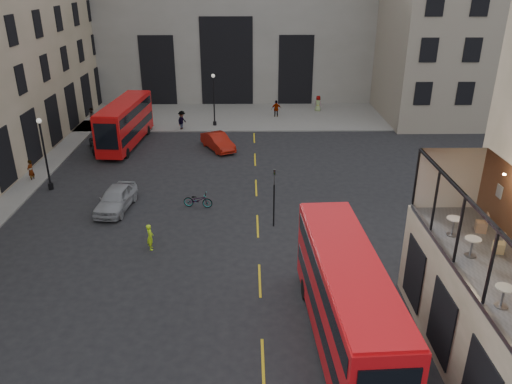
{
  "coord_description": "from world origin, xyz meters",
  "views": [
    {
      "loc": [
        -2.52,
        -15.63,
        14.6
      ],
      "look_at": [
        -2.12,
        10.5,
        3.0
      ],
      "focal_mm": 35.0,
      "sensor_mm": 36.0,
      "label": 1
    }
  ],
  "objects_px": {
    "cafe_table_mid": "(472,244)",
    "cafe_chair_c": "(499,247)",
    "street_lamp_b": "(214,103)",
    "bicycle": "(198,200)",
    "traffic_light_near": "(274,191)",
    "pedestrian_a": "(93,117)",
    "pedestrian_c": "(276,109)",
    "car_b": "(218,142)",
    "pedestrian_e": "(31,171)",
    "cyclist": "(150,237)",
    "cafe_table_far": "(454,224)",
    "pedestrian_b": "(182,121)",
    "cafe_table_near": "(504,294)",
    "cafe_chair_d": "(481,226)",
    "bus_near": "(346,298)",
    "bus_far": "(125,121)",
    "pedestrian_d": "(318,104)",
    "car_a": "(116,199)",
    "car_c": "(101,143)",
    "traffic_light_far": "(109,120)",
    "street_lamp_a": "(46,158)"
  },
  "relations": [
    {
      "from": "pedestrian_b",
      "to": "cafe_chair_c",
      "type": "distance_m",
      "value": 35.82
    },
    {
      "from": "car_b",
      "to": "cafe_chair_c",
      "type": "xyz_separation_m",
      "value": [
        12.41,
        -25.73,
        4.11
      ]
    },
    {
      "from": "bus_near",
      "to": "bus_far",
      "type": "xyz_separation_m",
      "value": [
        -15.06,
        27.0,
        -0.16
      ]
    },
    {
      "from": "bus_near",
      "to": "pedestrian_b",
      "type": "relative_size",
      "value": 5.46
    },
    {
      "from": "cafe_chair_c",
      "to": "pedestrian_e",
      "type": "bearing_deg",
      "value": 144.5
    },
    {
      "from": "pedestrian_a",
      "to": "cyclist",
      "type": "bearing_deg",
      "value": -69.92
    },
    {
      "from": "pedestrian_b",
      "to": "traffic_light_far",
      "type": "bearing_deg",
      "value": 151.4
    },
    {
      "from": "cafe_table_far",
      "to": "cafe_chair_c",
      "type": "bearing_deg",
      "value": -47.98
    },
    {
      "from": "cafe_table_far",
      "to": "bus_far",
      "type": "bearing_deg",
      "value": 127.15
    },
    {
      "from": "car_b",
      "to": "pedestrian_c",
      "type": "xyz_separation_m",
      "value": [
        5.75,
        10.49,
        0.22
      ]
    },
    {
      "from": "pedestrian_c",
      "to": "cafe_table_mid",
      "type": "relative_size",
      "value": 2.51
    },
    {
      "from": "pedestrian_b",
      "to": "street_lamp_b",
      "type": "bearing_deg",
      "value": -43.87
    },
    {
      "from": "bus_near",
      "to": "cafe_chair_d",
      "type": "distance_m",
      "value": 6.45
    },
    {
      "from": "cafe_table_mid",
      "to": "traffic_light_near",
      "type": "bearing_deg",
      "value": 121.7
    },
    {
      "from": "pedestrian_a",
      "to": "pedestrian_c",
      "type": "distance_m",
      "value": 19.24
    },
    {
      "from": "bicycle",
      "to": "pedestrian_e",
      "type": "xyz_separation_m",
      "value": [
        -13.03,
        4.8,
        0.31
      ]
    },
    {
      "from": "car_a",
      "to": "pedestrian_b",
      "type": "xyz_separation_m",
      "value": [
        2.23,
        18.06,
        0.21
      ]
    },
    {
      "from": "pedestrian_e",
      "to": "cafe_table_far",
      "type": "xyz_separation_m",
      "value": [
        24.87,
        -17.24,
        4.28
      ]
    },
    {
      "from": "traffic_light_near",
      "to": "car_c",
      "type": "distance_m",
      "value": 20.82
    },
    {
      "from": "bus_far",
      "to": "cafe_chair_d",
      "type": "bearing_deg",
      "value": -50.73
    },
    {
      "from": "traffic_light_near",
      "to": "cafe_table_near",
      "type": "relative_size",
      "value": 5.14
    },
    {
      "from": "pedestrian_d",
      "to": "cafe_chair_d",
      "type": "distance_m",
      "value": 37.24
    },
    {
      "from": "bus_far",
      "to": "cafe_table_mid",
      "type": "relative_size",
      "value": 13.38
    },
    {
      "from": "traffic_light_near",
      "to": "pedestrian_a",
      "type": "xyz_separation_m",
      "value": [
        -17.56,
        22.52,
        -1.52
      ]
    },
    {
      "from": "cyclist",
      "to": "cafe_table_far",
      "type": "bearing_deg",
      "value": -131.56
    },
    {
      "from": "traffic_light_far",
      "to": "bus_near",
      "type": "height_order",
      "value": "bus_near"
    },
    {
      "from": "street_lamp_b",
      "to": "bicycle",
      "type": "bearing_deg",
      "value": -89.9
    },
    {
      "from": "cyclist",
      "to": "pedestrian_b",
      "type": "relative_size",
      "value": 0.79
    },
    {
      "from": "cafe_table_far",
      "to": "pedestrian_c",
      "type": "bearing_deg",
      "value": 98.79
    },
    {
      "from": "cyclist",
      "to": "pedestrian_e",
      "type": "bearing_deg",
      "value": 30.95
    },
    {
      "from": "traffic_light_far",
      "to": "cafe_table_far",
      "type": "xyz_separation_m",
      "value": [
        20.87,
        -25.61,
        2.69
      ]
    },
    {
      "from": "car_b",
      "to": "pedestrian_e",
      "type": "xyz_separation_m",
      "value": [
        -13.73,
        -7.09,
        0.11
      ]
    },
    {
      "from": "pedestrian_a",
      "to": "pedestrian_d",
      "type": "height_order",
      "value": "pedestrian_d"
    },
    {
      "from": "pedestrian_d",
      "to": "cafe_table_near",
      "type": "bearing_deg",
      "value": 131.26
    },
    {
      "from": "street_lamp_a",
      "to": "car_a",
      "type": "height_order",
      "value": "street_lamp_a"
    },
    {
      "from": "cafe_chair_d",
      "to": "traffic_light_far",
      "type": "bearing_deg",
      "value": 131.21
    },
    {
      "from": "cafe_table_mid",
      "to": "cafe_chair_c",
      "type": "bearing_deg",
      "value": 11.51
    },
    {
      "from": "traffic_light_near",
      "to": "cyclist",
      "type": "bearing_deg",
      "value": -159.25
    },
    {
      "from": "pedestrian_b",
      "to": "cafe_table_near",
      "type": "distance_m",
      "value": 38.28
    },
    {
      "from": "pedestrian_e",
      "to": "car_c",
      "type": "bearing_deg",
      "value": 167.83
    },
    {
      "from": "bicycle",
      "to": "pedestrian_a",
      "type": "relative_size",
      "value": 1.08
    },
    {
      "from": "cafe_table_far",
      "to": "cafe_chair_d",
      "type": "height_order",
      "value": "cafe_chair_d"
    },
    {
      "from": "street_lamp_a",
      "to": "cafe_chair_d",
      "type": "distance_m",
      "value": 28.74
    },
    {
      "from": "bicycle",
      "to": "cafe_chair_d",
      "type": "bearing_deg",
      "value": -123.88
    },
    {
      "from": "cafe_table_mid",
      "to": "street_lamp_a",
      "type": "bearing_deg",
      "value": 143.06
    },
    {
      "from": "traffic_light_near",
      "to": "pedestrian_b",
      "type": "distance_m",
      "value": 22.25
    },
    {
      "from": "street_lamp_a",
      "to": "pedestrian_e",
      "type": "relative_size",
      "value": 3.2
    },
    {
      "from": "traffic_light_far",
      "to": "bicycle",
      "type": "distance_m",
      "value": 16.08
    },
    {
      "from": "street_lamp_a",
      "to": "pedestrian_c",
      "type": "relative_size",
      "value": 2.81
    },
    {
      "from": "traffic_light_far",
      "to": "car_b",
      "type": "distance_m",
      "value": 9.96
    }
  ]
}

